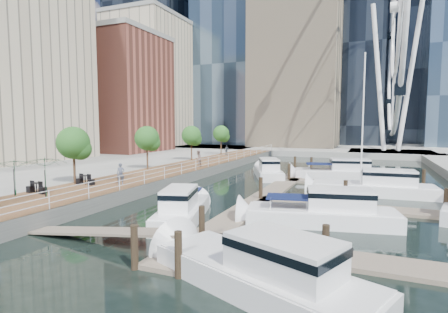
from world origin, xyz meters
The scene contains 17 objects.
ground centered at (0.00, 0.00, 0.00)m, with size 520.00×520.00×0.00m, color black.
boardwalk centered at (-9.00, 15.00, 0.50)m, with size 6.00×60.00×1.00m, color brown.
seawall centered at (-6.00, 15.00, 0.50)m, with size 0.25×60.00×1.00m, color #595954.
land_inland centered at (-36.00, 15.00, 0.50)m, with size 48.00×90.00×1.00m, color gray.
land_far centered at (0.00, 102.00, 0.50)m, with size 200.00×114.00×1.00m, color gray.
pier centered at (14.00, 52.00, 0.50)m, with size 14.00×12.00×1.00m, color gray.
railing centered at (-6.10, 15.00, 1.52)m, with size 0.10×60.00×1.05m, color white, non-canonical shape.
floating_docks centered at (7.97, 9.98, 0.49)m, with size 16.00×34.00×2.60m.
midrise_condos centered at (-33.57, 26.82, 13.42)m, with size 19.00×67.00×28.00m.
ferris_wheel centered at (14.00, 52.00, 25.92)m, with size 5.80×45.60×47.80m.
street_trees centered at (-11.40, 14.00, 4.29)m, with size 2.60×42.60×4.60m.
cafe_tables centered at (-10.40, -2.00, 1.37)m, with size 2.50×13.70×0.74m.
yacht_foreground centered at (8.04, 3.31, 0.00)m, with size 2.49×9.29×2.15m, color white, non-canonical shape.
pedestrian_near centered at (-7.74, 5.15, 1.85)m, with size 0.62×0.41×1.70m, color #44495A.
pedestrian_mid centered at (-7.23, 17.74, 1.94)m, with size 0.91×0.71×1.87m, color #87685D.
pedestrian_far centered at (-9.95, 32.77, 1.78)m, with size 0.91×0.38×1.56m, color #2C3238.
moored_yachts centered at (9.35, 11.92, 0.00)m, with size 21.98×33.15×11.50m.
Camera 1 is at (10.49, -17.05, 5.78)m, focal length 28.00 mm.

